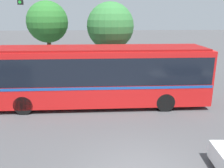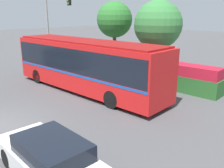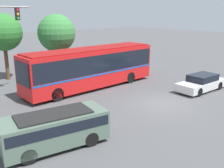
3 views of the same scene
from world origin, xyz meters
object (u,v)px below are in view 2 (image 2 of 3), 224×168
Objects in this scene: city_bus at (85,63)px; traffic_light_pole at (53,19)px; street_tree_left at (115,20)px; street_tree_centre at (158,25)px; sedan_foreground at (51,159)px.

city_bus is 8.03m from traffic_light_pole.
street_tree_left is (-4.24, 7.47, 2.48)m from city_bus.
traffic_light_pole is 9.16m from street_tree_centre.
city_bus is 9.09m from sedan_foreground.
street_tree_left is at bearing -50.43° from sedan_foreground.
street_tree_left is (-10.31, 14.12, 3.74)m from sedan_foreground.
street_tree_left reaches higher than street_tree_centre.
street_tree_left is at bearing 59.07° from traffic_light_pole.
sedan_foreground is 0.79× the size of street_tree_left.
traffic_light_pole reaches higher than city_bus.
traffic_light_pole is at bearing -120.93° from street_tree_left.
sedan_foreground is at bearing -35.05° from traffic_light_pole.
traffic_light_pole reaches higher than street_tree_centre.
street_tree_left reaches higher than sedan_foreground.
street_tree_centre is (8.06, 4.34, -0.38)m from traffic_light_pole.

